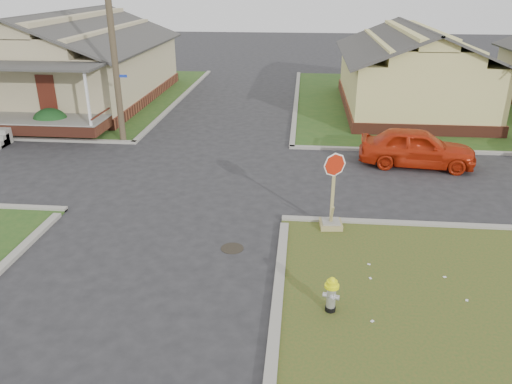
# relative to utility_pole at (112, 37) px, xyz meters

# --- Properties ---
(ground) EXTENTS (120.00, 120.00, 0.00)m
(ground) POSITION_rel_utility_pole_xyz_m (4.20, -8.90, -4.66)
(ground) COLOR #262628
(ground) RESTS_ON ground
(verge_far_left) EXTENTS (19.00, 19.00, 0.05)m
(verge_far_left) POSITION_rel_utility_pole_xyz_m (-8.80, 9.10, -4.64)
(verge_far_left) COLOR #274E1B
(verge_far_left) RESTS_ON ground
(curbs) EXTENTS (80.00, 40.00, 0.12)m
(curbs) POSITION_rel_utility_pole_xyz_m (4.20, -3.90, -4.66)
(curbs) COLOR #99968B
(curbs) RESTS_ON ground
(manhole) EXTENTS (0.64, 0.64, 0.01)m
(manhole) POSITION_rel_utility_pole_xyz_m (6.40, -9.40, -4.66)
(manhole) COLOR black
(manhole) RESTS_ON ground
(corner_house) EXTENTS (10.10, 15.50, 5.30)m
(corner_house) POSITION_rel_utility_pole_xyz_m (-5.80, 7.78, -2.38)
(corner_house) COLOR brown
(corner_house) RESTS_ON ground
(side_house_yellow) EXTENTS (7.60, 11.60, 4.70)m
(side_house_yellow) POSITION_rel_utility_pole_xyz_m (14.20, 7.60, -2.47)
(side_house_yellow) COLOR brown
(side_house_yellow) RESTS_ON ground
(utility_pole) EXTENTS (1.80, 0.28, 9.00)m
(utility_pole) POSITION_rel_utility_pole_xyz_m (0.00, 0.00, 0.00)
(utility_pole) COLOR #423626
(utility_pole) RESTS_ON ground
(fire_hydrant) EXTENTS (0.33, 0.33, 0.88)m
(fire_hydrant) POSITION_rel_utility_pole_xyz_m (9.01, -12.06, -4.13)
(fire_hydrant) COLOR black
(fire_hydrant) RESTS_ON ground
(stop_sign) EXTENTS (0.67, 0.65, 2.36)m
(stop_sign) POSITION_rel_utility_pole_xyz_m (9.19, -7.90, -4.10)
(stop_sign) COLOR tan
(stop_sign) RESTS_ON ground
(red_sedan) EXTENTS (4.66, 2.30, 1.53)m
(red_sedan) POSITION_rel_utility_pole_xyz_m (12.80, -2.04, -3.90)
(red_sedan) COLOR red
(red_sedan) RESTS_ON ground
(hedge_right) EXTENTS (1.56, 1.28, 1.20)m
(hedge_right) POSITION_rel_utility_pole_xyz_m (-3.75, 0.69, -4.01)
(hedge_right) COLOR #143817
(hedge_right) RESTS_ON verge_far_left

